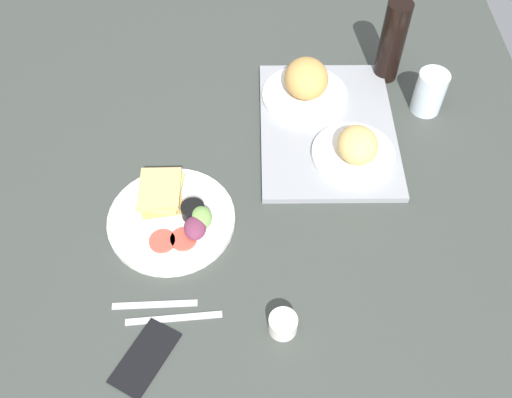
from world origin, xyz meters
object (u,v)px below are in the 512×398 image
Objects in this scene: plate_with_salad at (173,215)px; soda_bottle at (392,42)px; fork at (155,304)px; cell_phone at (145,357)px; bread_plate_near at (306,85)px; drinking_glass at (430,92)px; knife at (174,318)px; serving_tray at (327,128)px; bread_plate_far at (356,149)px; espresso_cup at (283,324)px.

plate_with_salad is 1.25× the size of soda_bottle.
soda_bottle is (-46.14, 53.71, 9.46)cm from plate_with_salad.
fork is 1.18× the size of cell_phone.
bread_plate_near is 30.85cm from drinking_glass.
drinking_glass is 83.30cm from knife.
serving_tray is 2.06× the size of bread_plate_near.
knife is (3.00, 4.00, 0.00)cm from fork.
cell_phone reaches higher than fork.
drinking_glass reaches higher than cell_phone.
serving_tray is at bearing -41.07° from soda_bottle.
cell_phone is (31.60, -3.27, -1.33)cm from plate_with_salad.
bread_plate_far is at bearing 37.97° from fork.
fork is at bearing -30.48° from bread_plate_near.
serving_tray is 28.40cm from soda_bottle.
soda_bottle reaches higher than drinking_glass.
drinking_glass is (-33.36, 62.06, 3.94)cm from plate_with_salad.
serving_tray is 2.65× the size of fork.
knife is (69.80, -52.12, -10.94)cm from soda_bottle.
drinking_glass is (3.44, 30.66, 0.09)cm from bread_plate_near.
soda_bottle is 1.32× the size of fork.
bread_plate_near is (-10.59, -4.94, 4.78)cm from serving_tray.
cell_phone is (5.47, -26.11, -1.60)cm from espresso_cup.
bread_plate_far is 57.22cm from fork.
espresso_cup is at bearing 41.16° from plate_with_salad.
drinking_glass is at bearing 146.60° from espresso_cup.
bread_plate_near reaches higher than drinking_glass.
soda_bottle reaches higher than knife.
plate_with_salad is 4.99× the size of espresso_cup.
fork is at bearing -50.43° from bread_plate_far.
bread_plate_far is 1.73× the size of drinking_glass.
serving_tray is at bearing 50.83° from knife.
fork is (54.02, -64.48, -5.42)cm from drinking_glass.
bread_plate_near is at bearing 172.25° from espresso_cup.
espresso_cup is at bearing -33.40° from drinking_glass.
bread_plate_near is at bearing 139.52° from plate_with_salad.
drinking_glass reaches higher than knife.
bread_plate_far is at bearing -21.75° from soda_bottle.
soda_bottle is at bearing 112.71° from bread_plate_near.
knife is 1.32× the size of cell_phone.
knife is at bearing -45.46° from bread_plate_far.
cell_phone is (68.40, -34.68, -5.18)cm from bread_plate_near.
bread_plate_near is at bearing -155.02° from serving_tray.
espresso_cup is 26.73cm from cell_phone.
knife is (60.47, -29.82, -5.33)cm from bread_plate_near.
soda_bottle is 87.93cm from fork.
soda_bottle is 79.12cm from espresso_cup.
bread_plate_near is 1.12× the size of bread_plate_far.
bread_plate_near reaches higher than espresso_cup.
espresso_cup is (52.34, -13.50, 1.20)cm from serving_tray.
plate_with_salad is 71.43cm from soda_bottle.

